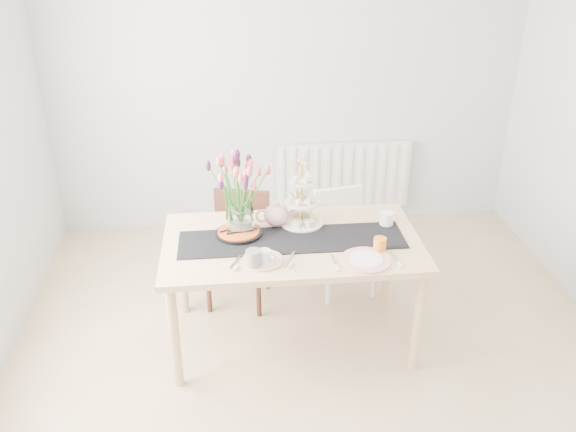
{
  "coord_description": "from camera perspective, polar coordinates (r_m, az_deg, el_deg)",
  "views": [
    {
      "loc": [
        -0.5,
        -2.78,
        2.59
      ],
      "look_at": [
        -0.17,
        0.46,
        0.95
      ],
      "focal_mm": 38.0,
      "sensor_mm": 36.0,
      "label": 1
    }
  ],
  "objects": [
    {
      "name": "dining_table",
      "position": [
        3.82,
        0.37,
        -3.3
      ],
      "size": [
        1.6,
        0.9,
        0.75
      ],
      "color": "tan",
      "rests_on": "ground"
    },
    {
      "name": "table_runner",
      "position": [
        3.78,
        0.38,
        -2.24
      ],
      "size": [
        1.4,
        0.35,
        0.01
      ],
      "primitive_type": "cube",
      "color": "black",
      "rests_on": "dining_table"
    },
    {
      "name": "chair_brown",
      "position": [
        4.4,
        -4.52,
        -2.19
      ],
      "size": [
        0.48,
        0.48,
        0.81
      ],
      "rotation": [
        0.0,
        0.0,
        -0.25
      ],
      "color": "#3A1B15",
      "rests_on": "ground"
    },
    {
      "name": "tart_tin",
      "position": [
        3.85,
        -4.63,
        -1.59
      ],
      "size": [
        0.29,
        0.29,
        0.04
      ],
      "rotation": [
        0.0,
        0.0,
        0.01
      ],
      "color": "black",
      "rests_on": "dining_table"
    },
    {
      "name": "room_shell",
      "position": [
        3.1,
        4.05,
        2.15
      ],
      "size": [
        4.5,
        4.5,
        4.5
      ],
      "color": "tan",
      "rests_on": "ground"
    },
    {
      "name": "mug_orange",
      "position": [
        3.68,
        8.58,
        -2.69
      ],
      "size": [
        0.11,
        0.11,
        0.09
      ],
      "primitive_type": "cylinder",
      "rotation": [
        0.0,
        0.0,
        0.77
      ],
      "color": "orange",
      "rests_on": "dining_table"
    },
    {
      "name": "cream_jug",
      "position": [
        4.0,
        9.21,
        -0.28
      ],
      "size": [
        0.1,
        0.1,
        0.09
      ],
      "primitive_type": "cylinder",
      "rotation": [
        0.0,
        0.0,
        0.17
      ],
      "color": "white",
      "rests_on": "dining_table"
    },
    {
      "name": "plate_right",
      "position": [
        3.59,
        7.29,
        -4.13
      ],
      "size": [
        0.31,
        0.31,
        0.02
      ],
      "primitive_type": "cylinder",
      "rotation": [
        0.0,
        0.0,
        0.06
      ],
      "color": "white",
      "rests_on": "dining_table"
    },
    {
      "name": "chair_white",
      "position": [
        4.55,
        5.0,
        -1.59
      ],
      "size": [
        0.45,
        0.45,
        0.76
      ],
      "rotation": [
        0.0,
        0.0,
        0.18
      ],
      "color": "white",
      "rests_on": "ground"
    },
    {
      "name": "cake_stand",
      "position": [
        3.93,
        1.31,
        0.78
      ],
      "size": [
        0.28,
        0.28,
        0.41
      ],
      "rotation": [
        0.0,
        0.0,
        -0.4
      ],
      "color": "gold",
      "rests_on": "dining_table"
    },
    {
      "name": "teapot",
      "position": [
        3.92,
        -1.11,
        0.1
      ],
      "size": [
        0.26,
        0.22,
        0.17
      ],
      "primitive_type": null,
      "rotation": [
        0.0,
        0.0,
        0.04
      ],
      "color": "silver",
      "rests_on": "dining_table"
    },
    {
      "name": "mug_white",
      "position": [
        3.52,
        -2.21,
        -3.86
      ],
      "size": [
        0.09,
        0.09,
        0.09
      ],
      "primitive_type": "cylinder",
      "rotation": [
        0.0,
        0.0,
        -0.25
      ],
      "color": "silver",
      "rests_on": "dining_table"
    },
    {
      "name": "mug_grey",
      "position": [
        3.49,
        -3.25,
        -4.02
      ],
      "size": [
        0.11,
        0.11,
        0.11
      ],
      "primitive_type": "cylinder",
      "rotation": [
        0.0,
        0.0,
        0.32
      ],
      "color": "slate",
      "rests_on": "dining_table"
    },
    {
      "name": "tulip_vase",
      "position": [
        3.75,
        -4.61,
        3.04
      ],
      "size": [
        0.61,
        0.61,
        0.52
      ],
      "rotation": [
        0.0,
        0.0,
        -0.38
      ],
      "color": "silver",
      "rests_on": "dining_table"
    },
    {
      "name": "plate_left",
      "position": [
        3.57,
        -2.4,
        -4.17
      ],
      "size": [
        0.33,
        0.33,
        0.01
      ],
      "primitive_type": "cylinder",
      "rotation": [
        0.0,
        0.0,
        -0.42
      ],
      "color": "silver",
      "rests_on": "dining_table"
    },
    {
      "name": "radiator",
      "position": [
        5.5,
        5.17,
        3.76
      ],
      "size": [
        1.2,
        0.08,
        0.6
      ],
      "primitive_type": "cube",
      "color": "white",
      "rests_on": "room_shell"
    }
  ]
}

